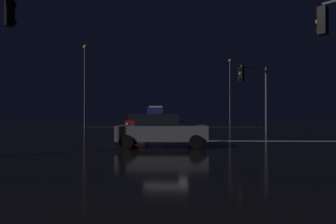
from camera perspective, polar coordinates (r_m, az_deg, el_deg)
name	(u,v)px	position (r m, az deg, el deg)	size (l,w,h in m)	color
ground	(166,142)	(17.63, -0.34, -5.67)	(120.00, 120.00, 0.10)	black
stop_line_north	(169,133)	(25.46, 0.27, -3.97)	(0.35, 13.43, 0.01)	white
centre_line_ns	(172,127)	(37.05, 0.69, -2.89)	(22.00, 0.15, 0.01)	yellow
crosswalk_bar_east	(304,141)	(19.09, 24.39, -5.06)	(13.43, 0.40, 0.01)	white
sedan_red	(138,122)	(28.59, -5.69, -1.99)	(2.02, 4.33, 1.57)	maroon
sedan_orange	(143,121)	(35.19, -4.70, -1.71)	(2.02, 4.33, 1.57)	#C66014
sedan_white	(146,120)	(41.72, -4.26, -1.53)	(2.02, 4.33, 1.57)	silver
sedan_blue	(152,119)	(47.39, -3.04, -1.41)	(2.02, 4.33, 1.57)	navy
box_truck	(156,114)	(54.32, -2.26, -0.34)	(2.68, 8.28, 3.08)	navy
sedan_gray_crossing	(161,130)	(14.23, -1.29, -3.46)	(4.33, 2.02, 1.57)	slate
traffic_signal_ne	(255,86)	(25.53, 16.28, 4.72)	(3.01, 3.01, 5.58)	#4C4C51
streetlamp_right_far	(230,87)	(47.94, 11.69, 4.62)	(0.44, 0.44, 10.24)	#424247
streetlamp_left_near	(85,81)	(32.65, -15.49, 5.78)	(0.44, 0.44, 8.84)	#424247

